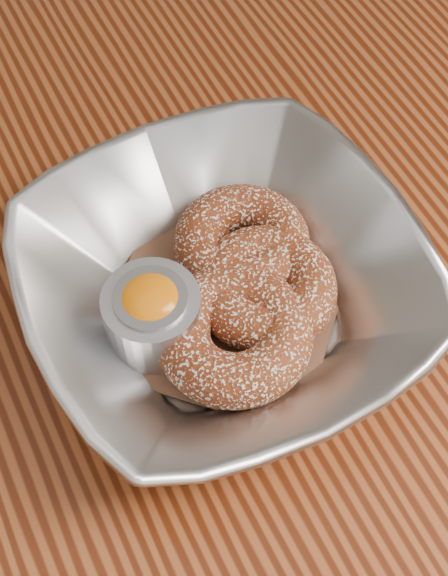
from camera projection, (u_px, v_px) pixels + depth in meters
name	position (u px, v px, depth m)	size (l,w,h in m)	color
table	(218.00, 397.00, 0.61)	(1.20, 0.80, 0.75)	maroon
serving_bowl	(224.00, 287.00, 0.51)	(0.25, 0.25, 0.06)	#B6B8BD
parchment	(224.00, 305.00, 0.53)	(0.14, 0.14, 0.00)	brown
donut_back	(242.00, 243.00, 0.53)	(0.09, 0.09, 0.03)	maroon
donut_front	(234.00, 334.00, 0.50)	(0.10, 0.10, 0.03)	maroon
donut_extra	(265.00, 288.00, 0.52)	(0.09, 0.09, 0.03)	maroon
ramekin	(152.00, 314.00, 0.50)	(0.06, 0.06, 0.05)	#B6B8BD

